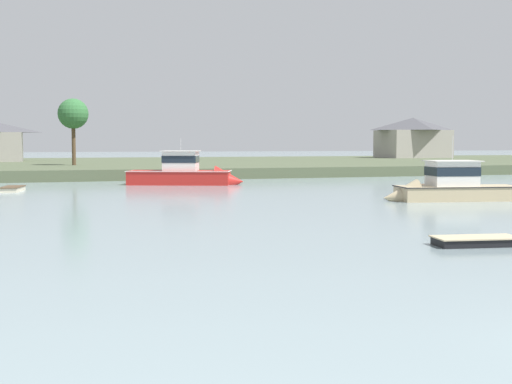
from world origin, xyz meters
TOP-DOWN VIEW (x-y plane):
  - far_shore_bank at (0.00, 86.55)m, footprint 251.91×56.74m
  - dinghy_skyblue at (18.44, 39.19)m, footprint 3.50×3.02m
  - dinghy_cream at (-13.37, 46.31)m, footprint 1.98×3.68m
  - dinghy_black at (4.09, 11.88)m, footprint 3.27×1.77m
  - cruiser_red at (1.58, 50.78)m, footprint 10.81×6.45m
  - cruiser_sand at (13.90, 29.18)m, footprint 9.37×4.04m
  - shore_tree_center_right at (-7.65, 73.56)m, footprint 3.55×3.55m
  - cottage_hillside at (51.84, 98.16)m, footprint 12.16×9.25m

SIDE VIEW (x-z plane):
  - dinghy_black at x=4.09m, z-range -0.11..0.35m
  - dinghy_skyblue at x=18.44m, z-range -0.11..0.36m
  - dinghy_cream at x=-13.37m, z-range -0.13..0.40m
  - far_shore_bank at x=0.00m, z-range 0.00..1.12m
  - cruiser_sand at x=13.90m, z-range -1.98..3.20m
  - cruiser_red at x=1.58m, z-range -2.01..3.34m
  - cottage_hillside at x=51.84m, z-range 1.25..8.35m
  - shore_tree_center_right at x=-7.65m, z-range 3.18..11.01m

